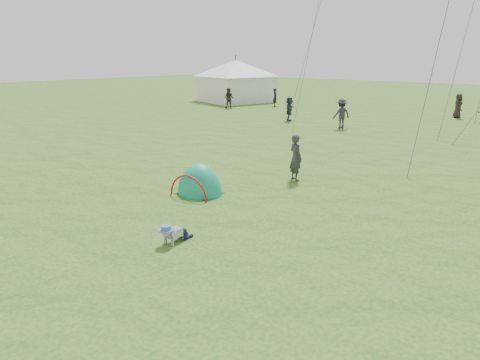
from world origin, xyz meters
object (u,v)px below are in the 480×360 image
Objects in this scene: popup_tent at (200,193)px; standing_adult at (296,158)px; crawling_toddler at (173,233)px; event_marquee at (236,79)px.

standing_adult reaches higher than popup_tent.
crawling_toddler is at bearing 120.94° from standing_adult.
event_marquee is (-17.92, 22.99, 2.11)m from popup_tent.
standing_adult reaches higher than crawling_toddler.
popup_tent is 1.20× the size of standing_adult.
standing_adult is (1.52, 3.29, 0.82)m from popup_tent.
event_marquee reaches higher than popup_tent.
crawling_toddler is 0.11× the size of event_marquee.
popup_tent is at bearing 125.81° from crawling_toddler.
crawling_toddler is at bearing -60.11° from popup_tent.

